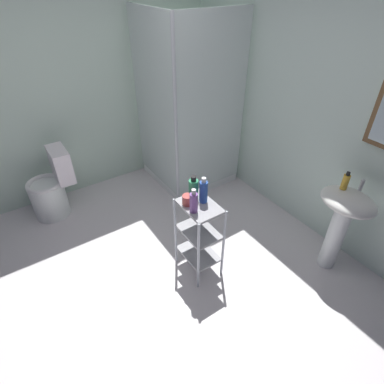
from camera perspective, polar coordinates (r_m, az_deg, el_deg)
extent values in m
cube|color=silver|center=(2.89, -8.15, -16.73)|extent=(4.20, 4.20, 0.02)
cube|color=silver|center=(3.15, 22.04, 14.56)|extent=(4.20, 0.10, 2.50)
cube|color=silver|center=(3.70, -23.69, 17.16)|extent=(0.10, 4.20, 2.50)
cube|color=white|center=(4.18, -0.55, 3.89)|extent=(0.90, 0.90, 0.10)
cube|color=silver|center=(3.53, -6.99, 15.51)|extent=(0.90, 0.02, 1.90)
cube|color=silver|center=(3.40, 3.67, 14.86)|extent=(0.02, 0.90, 1.90)
cylinder|color=silver|center=(3.16, -3.05, 13.23)|extent=(0.04, 0.04, 1.90)
cylinder|color=silver|center=(4.15, -0.56, 4.50)|extent=(0.08, 0.08, 0.00)
cylinder|color=white|center=(3.04, 24.93, -7.61)|extent=(0.15, 0.15, 0.68)
ellipsoid|color=white|center=(2.80, 26.99, -1.55)|extent=(0.46, 0.37, 0.13)
cylinder|color=silver|center=(2.84, 28.91, 1.14)|extent=(0.03, 0.03, 0.10)
cylinder|color=white|center=(3.76, -24.89, -1.25)|extent=(0.37, 0.37, 0.40)
torus|color=white|center=(3.65, -25.73, 1.44)|extent=(0.37, 0.37, 0.04)
cube|color=white|center=(3.58, -23.15, 4.72)|extent=(0.35, 0.17, 0.36)
cylinder|color=silver|center=(2.77, -3.09, -7.44)|extent=(0.02, 0.02, 0.74)
cylinder|color=silver|center=(2.56, 1.19, -12.07)|extent=(0.02, 0.02, 0.74)
cylinder|color=silver|center=(2.87, 1.36, -5.46)|extent=(0.02, 0.02, 0.74)
cylinder|color=silver|center=(2.67, 5.84, -9.69)|extent=(0.02, 0.02, 0.74)
cube|color=#99999E|center=(2.85, 1.23, -11.29)|extent=(0.36, 0.26, 0.02)
cube|color=#99999E|center=(2.66, 1.30, -7.34)|extent=(0.36, 0.26, 0.02)
cube|color=#99999E|center=(2.47, 1.39, -2.63)|extent=(0.36, 0.26, 0.02)
cylinder|color=gold|center=(2.78, 26.52, 1.66)|extent=(0.05, 0.05, 0.13)
cylinder|color=black|center=(2.74, 26.96, 3.03)|extent=(0.03, 0.03, 0.03)
cylinder|color=#8753A6|center=(2.35, 0.32, -2.02)|extent=(0.06, 0.06, 0.17)
cylinder|color=silver|center=(2.29, 0.33, 0.03)|extent=(0.03, 0.03, 0.04)
cylinder|color=#2851AF|center=(2.45, 2.14, -0.01)|extent=(0.07, 0.07, 0.19)
cylinder|color=white|center=(2.38, 2.20, 2.21)|extent=(0.04, 0.04, 0.04)
cylinder|color=#309962|center=(2.49, 0.28, 0.48)|extent=(0.08, 0.08, 0.17)
cylinder|color=black|center=(2.43, 0.29, 2.51)|extent=(0.04, 0.04, 0.04)
cylinder|color=#B24742|center=(2.45, -0.87, -1.48)|extent=(0.08, 0.08, 0.09)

